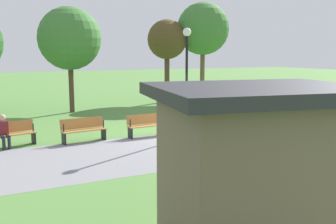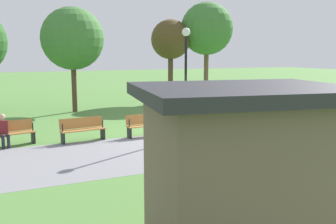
{
  "view_description": "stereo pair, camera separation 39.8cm",
  "coord_description": "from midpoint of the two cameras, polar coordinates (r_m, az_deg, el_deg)",
  "views": [
    {
      "loc": [
        7.19,
        13.73,
        3.3
      ],
      "look_at": [
        0.0,
        -0.8,
        0.8
      ],
      "focal_mm": 40.57,
      "sensor_mm": 36.0,
      "label": 1
    },
    {
      "loc": [
        6.83,
        13.9,
        3.3
      ],
      "look_at": [
        0.0,
        -0.8,
        0.8
      ],
      "focal_mm": 40.57,
      "sensor_mm": 36.0,
      "label": 2
    }
  ],
  "objects": [
    {
      "name": "ground_plane",
      "position": [
        15.84,
        1.95,
        -3.26
      ],
      "size": [
        120.0,
        120.0,
        0.0
      ],
      "primitive_type": "plane",
      "color": "#54843D"
    },
    {
      "name": "tree_4",
      "position": [
        26.9,
        6.28,
        12.29
      ],
      "size": [
        3.6,
        3.6,
        6.81
      ],
      "color": "brown",
      "rests_on": "ground"
    },
    {
      "name": "tree_0",
      "position": [
        22.09,
        -13.66,
        10.64
      ],
      "size": [
        3.49,
        3.49,
        5.87
      ],
      "color": "#4C3828",
      "rests_on": "ground"
    },
    {
      "name": "bench_6",
      "position": [
        14.73,
        -11.97,
        -2.5
      ],
      "size": [
        1.73,
        0.66,
        0.89
      ],
      "rotation": [
        0.0,
        0.0,
        0.12
      ],
      "color": "#B27538",
      "rests_on": "ground"
    },
    {
      "name": "bench_4",
      "position": [
        16.43,
        5.79,
        -1.2
      ],
      "size": [
        1.7,
        0.54,
        0.89
      ],
      "rotation": [
        0.0,
        0.0,
        -0.04
      ],
      "color": "#B27538",
      "rests_on": "ground"
    },
    {
      "name": "kiosk",
      "position": [
        6.43,
        12.96,
        -8.28
      ],
      "size": [
        3.78,
        3.19,
        2.79
      ],
      "rotation": [
        0.0,
        0.0,
        -0.17
      ],
      "color": "brown",
      "rests_on": "ground"
    },
    {
      "name": "bench_5",
      "position": [
        15.3,
        -2.47,
        -1.9
      ],
      "size": [
        1.7,
        0.54,
        0.89
      ],
      "rotation": [
        0.0,
        0.0,
        0.04
      ],
      "color": "#B27538",
      "rests_on": "ground"
    },
    {
      "name": "bench_7",
      "position": [
        14.78,
        -21.9,
        -2.91
      ],
      "size": [
        1.74,
        0.79,
        0.89
      ],
      "rotation": [
        0.0,
        0.0,
        0.19
      ],
      "color": "#B27538",
      "rests_on": "ground"
    },
    {
      "name": "bench_3",
      "position": [
        18.01,
        12.46,
        -0.49
      ],
      "size": [
        1.73,
        0.66,
        0.89
      ],
      "rotation": [
        0.0,
        0.0,
        -0.12
      ],
      "color": "#B27538",
      "rests_on": "ground"
    },
    {
      "name": "lamp_post",
      "position": [
        14.76,
        3.47,
        7.39
      ],
      "size": [
        0.32,
        0.32,
        4.27
      ],
      "color": "black",
      "rests_on": "ground"
    },
    {
      "name": "person_seated",
      "position": [
        14.55,
        -22.79,
        -2.47
      ],
      "size": [
        0.4,
        0.56,
        1.2
      ],
      "rotation": [
        0.0,
        0.0,
        0.19
      ],
      "color": "maroon",
      "rests_on": "ground"
    },
    {
      "name": "bench_1",
      "position": [
        22.05,
        21.33,
        0.79
      ],
      "size": [
        1.75,
        0.9,
        0.89
      ],
      "rotation": [
        0.0,
        0.0,
        -0.27
      ],
      "color": "#B27538",
      "rests_on": "ground"
    },
    {
      "name": "bench_2",
      "position": [
        19.91,
        17.57,
        0.18
      ],
      "size": [
        1.74,
        0.79,
        0.89
      ],
      "rotation": [
        0.0,
        0.0,
        -0.19
      ],
      "color": "#B27538",
      "rests_on": "ground"
    },
    {
      "name": "path_paving",
      "position": [
        14.04,
        5.84,
        -4.86
      ],
      "size": [
        37.5,
        4.61,
        0.01
      ],
      "primitive_type": "cube",
      "color": "gray",
      "rests_on": "ground"
    },
    {
      "name": "tree_1",
      "position": [
        26.18,
        0.83,
        10.75
      ],
      "size": [
        2.68,
        2.68,
        5.6
      ],
      "color": "#4C3828",
      "rests_on": "ground"
    },
    {
      "name": "bench_0",
      "position": [
        24.36,
        23.99,
        1.33
      ],
      "size": [
        1.74,
        1.02,
        0.89
      ],
      "rotation": [
        0.0,
        0.0,
        -0.35
      ],
      "color": "#B27538",
      "rests_on": "ground"
    }
  ]
}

